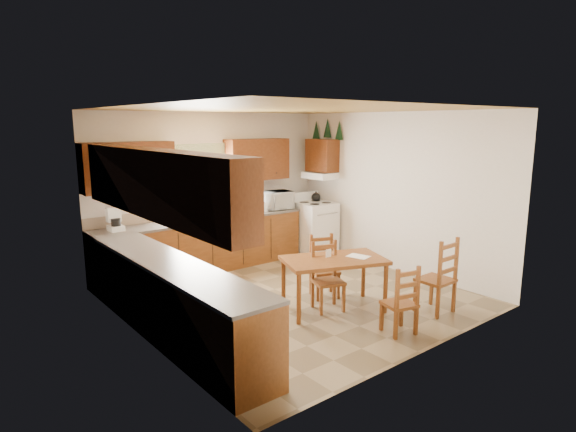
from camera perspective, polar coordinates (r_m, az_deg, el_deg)
floor at (r=7.15m, az=0.58°, el=-9.59°), size 4.50×4.50×0.00m
ceiling at (r=6.70m, az=0.63°, el=12.58°), size 4.50×4.50×0.00m
wall_left at (r=5.67m, az=-17.26°, el=-1.34°), size 4.50×4.50×0.00m
wall_right at (r=8.39m, az=12.56°, el=2.74°), size 4.50×4.50×0.00m
wall_back at (r=8.63m, az=-8.94°, el=3.09°), size 4.50×4.50×0.00m
wall_front at (r=5.29m, az=16.29°, el=-2.13°), size 4.50×4.50×0.00m
lower_cab_back at (r=8.37m, az=-9.95°, el=-3.54°), size 3.75×0.60×0.88m
lower_cab_left at (r=5.90m, az=-13.46°, el=-9.88°), size 0.60×3.60×0.88m
counter_back at (r=8.27m, az=-10.06°, el=-0.45°), size 3.75×0.63×0.04m
counter_left at (r=5.75m, az=-13.66°, el=-5.59°), size 0.63×3.60×0.04m
backsplash at (r=8.50m, az=-11.03°, el=0.58°), size 3.75×0.01×0.18m
upper_cab_back_left at (r=7.77m, az=-18.40°, el=5.56°), size 1.41×0.33×0.75m
upper_cab_back_right at (r=8.91m, az=-3.66°, el=6.70°), size 1.25×0.33×0.75m
upper_cab_left at (r=5.51m, az=-15.38°, el=3.75°), size 0.33×3.60×0.75m
upper_cab_stove at (r=9.33m, az=4.06°, el=7.17°), size 0.33×0.62×0.62m
range_hood at (r=9.33m, az=3.80°, el=4.83°), size 0.44×0.62×0.12m
window_frame at (r=8.44m, az=-10.65°, el=4.23°), size 1.13×0.02×1.18m
window_pane at (r=8.43m, az=-10.63°, el=4.22°), size 1.05×0.01×1.10m
window_valance at (r=8.37m, az=-10.67°, el=7.61°), size 1.19×0.01×0.24m
sink_basin at (r=8.30m, az=-9.62°, el=-0.12°), size 0.75×0.45×0.04m
pine_decal_a at (r=9.17m, az=6.09°, el=10.07°), size 0.22×0.22×0.36m
pine_decal_b at (r=9.40m, az=4.69°, el=10.36°), size 0.22×0.22×0.36m
pine_decal_c at (r=9.64m, az=3.36°, el=10.15°), size 0.22×0.22×0.36m
stove at (r=9.36m, az=3.22°, el=-1.50°), size 0.72×0.74×0.99m
coffeemaker at (r=7.64m, az=-19.78°, el=-0.55°), size 0.25×0.27×0.30m
paper_towel at (r=8.56m, az=-6.20°, el=1.08°), size 0.12×0.12×0.27m
toaster at (r=8.78m, az=-3.14°, el=1.05°), size 0.21×0.14×0.17m
microwave at (r=9.05m, az=-1.49°, el=1.89°), size 0.61×0.48×0.33m
dining_table at (r=6.62m, az=5.42°, el=-8.02°), size 1.53×1.20×0.72m
chair_near_left at (r=6.02m, az=13.07°, el=-9.58°), size 0.43×0.42×0.85m
chair_near_right at (r=6.77m, az=17.11°, el=-6.70°), size 0.43×0.41×1.03m
chair_far_left at (r=7.06m, az=4.37°, el=-6.03°), size 0.48×0.47×0.90m
chair_far_right at (r=6.58m, az=4.77°, el=-7.23°), size 0.49×0.48×0.92m
table_paper at (r=6.65m, az=8.33°, el=-4.75°), size 0.28×0.33×0.00m
table_card at (r=6.56m, az=4.82°, el=-4.42°), size 0.08×0.02×0.11m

